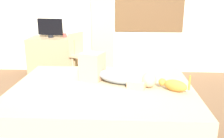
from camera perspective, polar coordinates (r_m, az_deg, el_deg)
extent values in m
plane|color=brown|center=(3.14, -4.11, -11.93)|extent=(16.00, 16.00, 0.00)
cube|color=brown|center=(4.92, 8.63, 14.44)|extent=(1.32, 0.02, 1.03)
cube|color=white|center=(4.92, 8.63, 14.44)|extent=(1.24, 0.02, 0.95)
cube|color=brown|center=(3.05, -2.11, -11.38)|extent=(2.13, 1.68, 0.14)
cube|color=tan|center=(2.94, -2.16, -7.16)|extent=(2.07, 1.63, 0.35)
ellipsoid|color=#8C939E|center=(2.94, 2.06, -1.73)|extent=(0.61, 0.43, 0.17)
sphere|color=tan|center=(2.85, 8.49, -2.54)|extent=(0.17, 0.17, 0.17)
cube|color=tan|center=(3.06, -4.59, 0.64)|extent=(0.33, 0.31, 0.34)
cube|color=tan|center=(2.89, 6.15, -3.10)|extent=(0.28, 0.33, 0.08)
ellipsoid|color=#C67A2D|center=(2.79, 14.36, -3.73)|extent=(0.28, 0.23, 0.13)
sphere|color=#C67A2D|center=(2.84, 11.47, -2.95)|extent=(0.08, 0.08, 0.08)
cylinder|color=#C67A2D|center=(2.72, 17.39, -3.03)|extent=(0.03, 0.03, 0.16)
cube|color=#997A56|center=(4.89, -13.10, 2.78)|extent=(0.90, 0.56, 0.74)
cylinder|color=black|center=(4.82, -13.89, 7.34)|extent=(0.10, 0.10, 0.05)
cube|color=black|center=(4.80, -14.04, 9.40)|extent=(0.48, 0.10, 0.30)
cylinder|color=#B23D38|center=(4.78, -10.81, 7.61)|extent=(0.07, 0.07, 0.08)
cylinder|color=tan|center=(4.59, -3.68, 0.37)|extent=(0.04, 0.04, 0.44)
cylinder|color=tan|center=(4.36, -5.93, -0.58)|extent=(0.04, 0.04, 0.44)
cylinder|color=tan|center=(4.76, -6.71, 0.89)|extent=(0.04, 0.04, 0.44)
cylinder|color=tan|center=(4.54, -9.02, -0.01)|extent=(0.04, 0.04, 0.44)
cube|color=tan|center=(4.50, -6.43, 3.12)|extent=(0.51, 0.51, 0.04)
cube|color=tan|center=(4.56, -8.24, 5.93)|extent=(0.21, 0.36, 0.38)
cube|color=#ADCC75|center=(4.87, -2.24, 13.61)|extent=(0.44, 0.06, 2.50)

